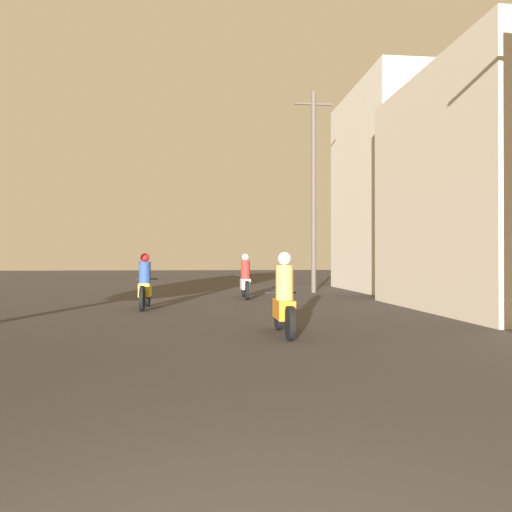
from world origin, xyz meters
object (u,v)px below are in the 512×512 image
at_px(building_right_far, 404,191).
at_px(utility_pole_far, 314,188).
at_px(building_right_near, 493,192).
at_px(motorcycle_yellow, 145,286).
at_px(motorcycle_white, 245,281).
at_px(motorcycle_orange, 284,302).

bearing_deg(building_right_far, utility_pole_far, -168.44).
bearing_deg(building_right_near, building_right_far, 83.11).
distance_m(motorcycle_yellow, building_right_far, 12.98).
xyz_separation_m(motorcycle_yellow, utility_pole_far, (6.12, 6.02, 3.67)).
bearing_deg(building_right_far, motorcycle_white, -153.97).
distance_m(motorcycle_orange, building_right_near, 7.75).
bearing_deg(utility_pole_far, motorcycle_orange, -105.38).
height_order(motorcycle_yellow, utility_pole_far, utility_pole_far).
bearing_deg(building_right_far, motorcycle_orange, -121.30).
height_order(motorcycle_white, building_right_near, building_right_near).
bearing_deg(motorcycle_yellow, utility_pole_far, 46.41).
xyz_separation_m(motorcycle_white, utility_pole_far, (3.05, 2.69, 3.67)).
bearing_deg(motorcycle_orange, building_right_near, 37.57).
xyz_separation_m(building_right_far, utility_pole_far, (-4.23, -0.87, -0.08)).
bearing_deg(utility_pole_far, motorcycle_yellow, -135.44).
bearing_deg(motorcycle_white, motorcycle_orange, -84.52).
distance_m(motorcycle_white, building_right_near, 8.27).
height_order(motorcycle_orange, building_right_near, building_right_near).
xyz_separation_m(motorcycle_yellow, motorcycle_white, (3.07, 3.34, -0.00)).
xyz_separation_m(motorcycle_orange, motorcycle_yellow, (-3.05, 5.11, 0.02)).
height_order(building_right_near, building_right_far, building_right_far).
xyz_separation_m(motorcycle_white, building_right_near, (6.28, -4.73, 2.56)).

